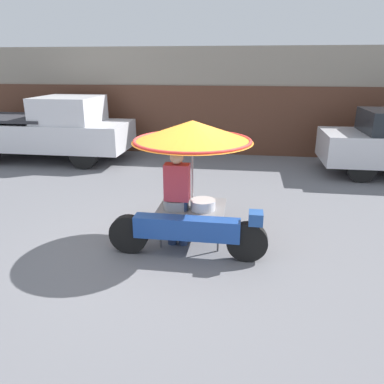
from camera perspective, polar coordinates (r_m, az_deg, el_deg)
name	(u,v)px	position (r m, az deg, el deg)	size (l,w,h in m)	color
ground_plane	(173,246)	(5.99, -2.95, -8.28)	(36.00, 36.00, 0.00)	slate
shopfront_building	(216,99)	(12.86, 3.67, 13.89)	(28.00, 2.06, 3.24)	gray
vendor_motorcycle_cart	(192,152)	(5.65, 0.00, 6.09)	(2.37, 1.84, 1.94)	black
vendor_person	(177,194)	(5.73, -2.27, -0.31)	(0.38, 0.22, 1.53)	navy
pickup_truck	(50,130)	(11.87, -20.80, 8.88)	(4.88, 1.90, 1.86)	black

